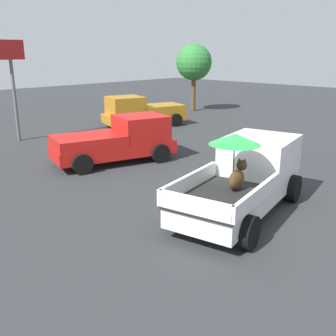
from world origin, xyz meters
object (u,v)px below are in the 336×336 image
at_px(pickup_truck_main, 247,175).
at_px(pickup_truck_red, 119,140).
at_px(motel_sign, 12,71).
at_px(pickup_truck_far, 141,112).

xyz_separation_m(pickup_truck_main, pickup_truck_red, (0.55, 6.41, -0.10)).
xyz_separation_m(pickup_truck_red, motel_sign, (-1.09, 6.60, 2.53)).
height_order(pickup_truck_red, pickup_truck_far, same).
relative_size(pickup_truck_red, motel_sign, 1.06).
height_order(pickup_truck_red, motel_sign, motel_sign).
xyz_separation_m(pickup_truck_far, motel_sign, (-6.82, 1.52, 2.53)).
distance_m(pickup_truck_main, pickup_truck_red, 6.44).
bearing_deg(pickup_truck_main, pickup_truck_far, 49.88).
bearing_deg(pickup_truck_red, pickup_truck_main, -78.63).
height_order(pickup_truck_main, pickup_truck_red, pickup_truck_main).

